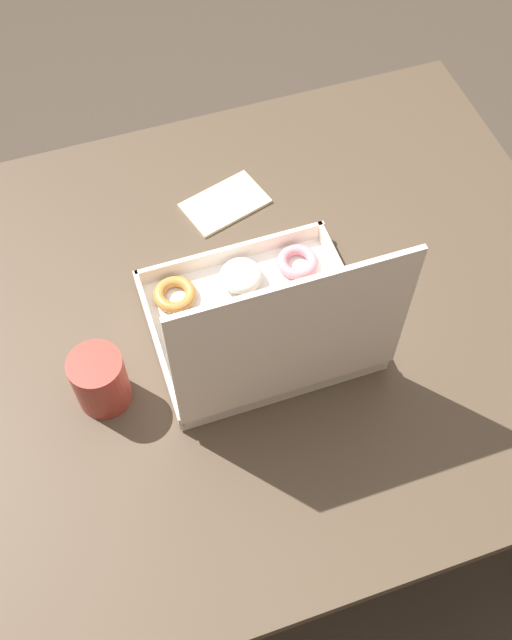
% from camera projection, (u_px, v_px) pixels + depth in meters
% --- Properties ---
extents(ground_plane, '(8.00, 8.00, 0.00)m').
position_uv_depth(ground_plane, '(254.00, 473.00, 1.91)').
color(ground_plane, '#42382D').
extents(dining_table, '(1.18, 0.98, 0.75)m').
position_uv_depth(dining_table, '(253.00, 341.00, 1.35)').
color(dining_table, '#4C3D2D').
rests_on(dining_table, ground_plane).
extents(donut_box, '(0.34, 0.30, 0.33)m').
position_uv_depth(donut_box, '(264.00, 327.00, 1.18)').
color(donut_box, white).
rests_on(donut_box, dining_table).
extents(coffee_mug, '(0.08, 0.08, 0.11)m').
position_uv_depth(coffee_mug, '(100.00, 380.00, 1.14)').
color(coffee_mug, '#A3382D').
rests_on(coffee_mug, dining_table).
extents(paper_napkin, '(0.17, 0.13, 0.01)m').
position_uv_depth(paper_napkin, '(225.00, 203.00, 1.40)').
color(paper_napkin, beige).
rests_on(paper_napkin, dining_table).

